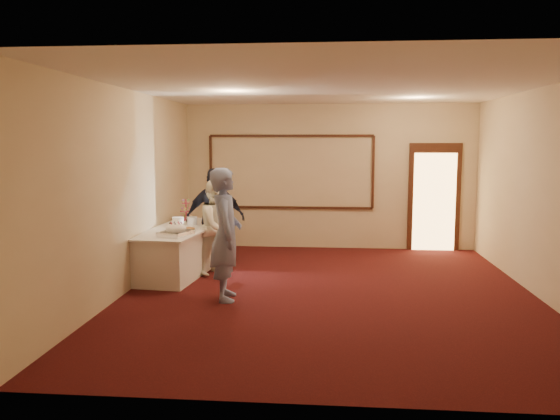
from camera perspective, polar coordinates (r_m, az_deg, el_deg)
The scene contains 14 objects.
floor at distance 8.21m, azimuth 5.11°, elevation -8.60°, with size 7.00×7.00×0.00m, color black.
room_walls at distance 7.91m, azimuth 5.28°, elevation 5.66°, with size 6.04×7.04×3.02m.
wall_molding at distance 11.42m, azimuth 1.15°, elevation 4.00°, with size 3.45×0.04×1.55m.
doorway at distance 11.63m, azimuth 15.81°, elevation 1.22°, with size 1.05×0.07×2.20m.
buffet_table at distance 9.50m, azimuth -10.27°, elevation -4.12°, with size 1.22×2.57×0.77m.
pavlova_tray at distance 8.65m, azimuth -10.81°, elevation -2.09°, with size 0.52×0.62×0.20m.
cupcake_stand at distance 10.39m, azimuth -9.79°, elevation -0.17°, with size 0.29×0.29×0.42m.
plate_stack_a at distance 9.52m, azimuth -10.60°, elevation -1.25°, with size 0.20×0.20×0.17m.
plate_stack_b at distance 9.70m, azimuth -9.18°, elevation -1.14°, with size 0.18×0.18×0.15m.
tart at distance 9.06m, azimuth -9.62°, elevation -2.03°, with size 0.26×0.26×0.05m.
man at distance 7.70m, azimuth -5.68°, elevation -2.55°, with size 0.68×0.45×1.87m, color #8195CD.
woman at distance 9.26m, azimuth -6.54°, elevation -1.77°, with size 0.78×0.60×1.60m, color white.
guest at distance 9.72m, azimuth -6.77°, elevation -0.85°, with size 1.04×0.43×1.77m, color black.
camera_flash at distance 9.42m, azimuth -6.49°, elevation 1.33°, with size 0.07×0.04×0.05m, color white.
Camera 1 is at (-0.04, -7.91, 2.22)m, focal length 35.00 mm.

